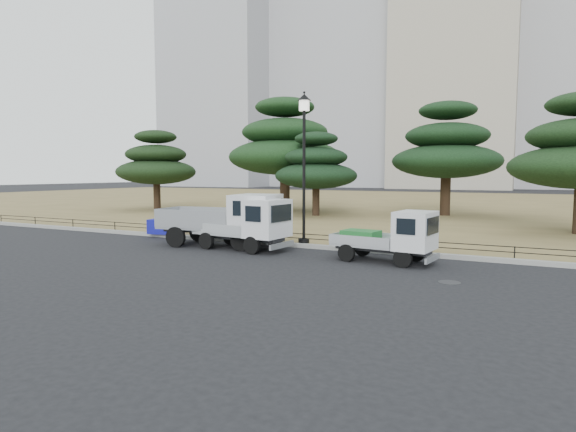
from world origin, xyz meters
The scene contains 16 objects.
ground centered at (0.00, 0.00, 0.00)m, with size 220.00×220.00×0.00m, color black.
lawn centered at (0.00, 30.60, 0.07)m, with size 120.00×56.00×0.15m, color olive.
curb centered at (0.00, 2.60, 0.08)m, with size 120.00×0.25×0.16m, color gray.
truck_large centered at (-2.55, 1.52, 1.18)m, with size 5.07×2.51×2.12m.
truck_kei_front centered at (-1.30, 1.14, 0.98)m, with size 3.87×1.95×1.98m.
truck_kei_rear centered at (4.31, 0.99, 0.87)m, with size 3.47×1.79×1.74m.
street_lamp centered at (0.27, 2.90, 4.16)m, with size 0.53×0.53×5.93m.
pipe_fence centered at (0.00, 2.75, 0.44)m, with size 38.00×0.04×0.40m.
tarp_pile centered at (-6.75, 2.81, 0.53)m, with size 1.58×1.26×0.95m.
manhole centered at (6.50, -1.20, 0.01)m, with size 0.60×0.60×0.01m, color #2D2D30.
pine_west_far centered at (-17.34, 14.06, 3.66)m, with size 6.02×6.02×6.08m.
pine_west_near centered at (-8.08, 17.66, 4.99)m, with size 8.39×8.39×8.39m.
pine_center_left centered at (-4.25, 14.68, 3.34)m, with size 5.43×5.43×5.52m.
pine_center_right centered at (3.41, 18.63, 4.49)m, with size 7.06×7.06×7.49m.
tower_far_west centered at (-55.00, 80.00, 32.50)m, with size 24.00×20.00×65.00m, color #A0A0A5.
tower_center_left centered at (-5.00, 85.00, 27.50)m, with size 22.00×20.00×55.00m, color #AAA08C.
Camera 1 is at (8.30, -14.65, 2.96)m, focal length 30.00 mm.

